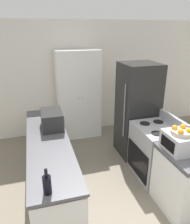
% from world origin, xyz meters
% --- Properties ---
extents(wall_back, '(7.00, 0.06, 2.60)m').
position_xyz_m(wall_back, '(0.00, 3.44, 1.30)').
color(wall_back, silver).
rests_on(wall_back, ground_plane).
extents(counter_left, '(0.60, 2.53, 0.91)m').
position_xyz_m(counter_left, '(-0.87, 1.37, 0.44)').
color(counter_left, silver).
rests_on(counter_left, ground_plane).
extents(counter_right, '(0.60, 0.75, 0.91)m').
position_xyz_m(counter_right, '(0.87, 0.47, 0.44)').
color(counter_right, silver).
rests_on(counter_right, ground_plane).
extents(pantry_cabinet, '(0.97, 0.52, 2.00)m').
position_xyz_m(pantry_cabinet, '(-0.03, 3.14, 1.00)').
color(pantry_cabinet, white).
rests_on(pantry_cabinet, ground_plane).
extents(stove, '(0.66, 0.80, 1.07)m').
position_xyz_m(stove, '(0.89, 1.26, 0.46)').
color(stove, '#9E9EA3').
rests_on(stove, ground_plane).
extents(refrigerator, '(0.71, 0.68, 1.84)m').
position_xyz_m(refrigerator, '(0.91, 2.04, 0.92)').
color(refrigerator, black).
rests_on(refrigerator, ground_plane).
extents(microwave, '(0.34, 0.50, 0.28)m').
position_xyz_m(microwave, '(-0.76, 1.74, 1.05)').
color(microwave, black).
rests_on(microwave, counter_left).
extents(wine_bottle, '(0.09, 0.09, 0.28)m').
position_xyz_m(wine_bottle, '(-0.96, 0.23, 1.01)').
color(wine_bottle, black).
rests_on(wine_bottle, counter_left).
extents(toaster_oven, '(0.34, 0.41, 0.25)m').
position_xyz_m(toaster_oven, '(0.76, 0.56, 1.03)').
color(toaster_oven, '#B2B2B7').
rests_on(toaster_oven, counter_right).
extents(fruit_bowl, '(0.27, 0.27, 0.10)m').
position_xyz_m(fruit_bowl, '(0.77, 0.55, 1.20)').
color(fruit_bowl, '#B2A893').
rests_on(fruit_bowl, toaster_oven).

